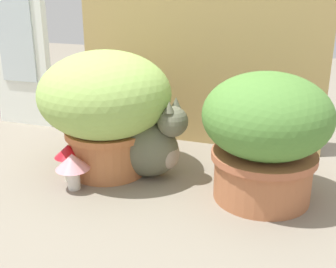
{
  "coord_description": "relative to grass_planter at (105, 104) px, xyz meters",
  "views": [
    {
      "loc": [
        0.52,
        -1.27,
        0.7
      ],
      "look_at": [
        0.05,
        0.09,
        0.18
      ],
      "focal_mm": 46.52,
      "sensor_mm": 36.0,
      "label": 1
    }
  ],
  "objects": [
    {
      "name": "ground_plane",
      "position": [
        0.19,
        -0.1,
        -0.26
      ],
      "size": [
        6.0,
        6.0,
        0.0
      ],
      "primitive_type": "plane",
      "color": "gray"
    },
    {
      "name": "cardboard_backdrop",
      "position": [
        0.23,
        0.42,
        0.23
      ],
      "size": [
        1.07,
        0.03,
        1.0
      ],
      "primitive_type": "cube",
      "color": "tan",
      "rests_on": "ground"
    },
    {
      "name": "window_panel_white",
      "position": [
        -0.65,
        0.39,
        0.22
      ],
      "size": [
        0.3,
        0.05,
        0.97
      ],
      "color": "white",
      "rests_on": "ground"
    },
    {
      "name": "grass_planter",
      "position": [
        0.0,
        0.0,
        0.0
      ],
      "size": [
        0.48,
        0.48,
        0.46
      ],
      "color": "#BC7043",
      "rests_on": "ground"
    },
    {
      "name": "leafy_planter",
      "position": [
        0.58,
        -0.03,
        -0.03
      ],
      "size": [
        0.41,
        0.41,
        0.43
      ],
      "color": "#AF6742",
      "rests_on": "ground"
    },
    {
      "name": "cat",
      "position": [
        0.17,
        0.01,
        -0.14
      ],
      "size": [
        0.38,
        0.19,
        0.32
      ],
      "color": "#5F604B",
      "rests_on": "ground"
    },
    {
      "name": "mushroom_ornament_red",
      "position": [
        -0.1,
        -0.12,
        -0.17
      ],
      "size": [
        0.1,
        0.1,
        0.14
      ],
      "color": "silver",
      "rests_on": "ground"
    },
    {
      "name": "mushroom_ornament_pink",
      "position": [
        -0.05,
        -0.18,
        -0.17
      ],
      "size": [
        0.12,
        0.12,
        0.13
      ],
      "color": "silver",
      "rests_on": "ground"
    }
  ]
}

